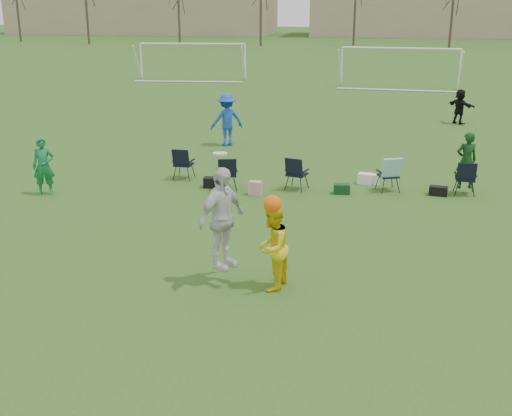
% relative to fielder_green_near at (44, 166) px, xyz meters
% --- Properties ---
extents(ground, '(260.00, 260.00, 0.00)m').
position_rel_fielder_green_near_xyz_m(ground, '(6.69, -6.06, -0.82)').
color(ground, '#2E571B').
rests_on(ground, ground).
extents(fielder_green_near, '(0.70, 0.57, 1.64)m').
position_rel_fielder_green_near_xyz_m(fielder_green_near, '(0.00, 0.00, 0.00)').
color(fielder_green_near, '#13703B').
rests_on(fielder_green_near, ground).
extents(fielder_blue, '(1.45, 1.27, 1.95)m').
position_rel_fielder_green_near_xyz_m(fielder_blue, '(3.66, 7.22, 0.15)').
color(fielder_blue, '#1847B8').
rests_on(fielder_blue, ground).
extents(fielder_black, '(1.28, 1.36, 1.53)m').
position_rel_fielder_green_near_xyz_m(fielder_black, '(12.85, 13.39, -0.06)').
color(fielder_black, black).
rests_on(fielder_black, ground).
extents(center_contest, '(1.85, 1.25, 2.59)m').
position_rel_fielder_green_near_xyz_m(center_contest, '(6.68, -5.02, 0.30)').
color(center_contest, silver).
rests_on(center_contest, ground).
extents(sideline_setup, '(8.93, 2.05, 1.76)m').
position_rel_fielder_green_near_xyz_m(sideline_setup, '(8.01, 1.94, -0.30)').
color(sideline_setup, '#0E3613').
rests_on(sideline_setup, ground).
extents(goal_left, '(7.39, 0.76, 2.46)m').
position_rel_fielder_green_near_xyz_m(goal_left, '(-3.31, 27.94, 1.10)').
color(goal_left, white).
rests_on(goal_left, ground).
extents(goal_mid, '(7.40, 0.63, 2.46)m').
position_rel_fielder_green_near_xyz_m(goal_mid, '(10.69, 25.94, 1.10)').
color(goal_mid, white).
rests_on(goal_mid, ground).
extents(tree_line, '(110.28, 3.28, 11.40)m').
position_rel_fielder_green_near_xyz_m(tree_line, '(6.93, 63.78, 4.27)').
color(tree_line, '#382B21').
rests_on(tree_line, ground).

